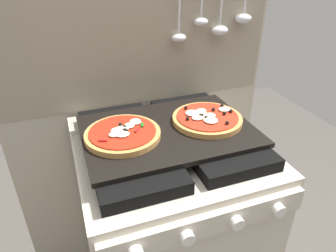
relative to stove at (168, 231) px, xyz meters
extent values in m
cube|color=#B2A893|center=(0.00, 0.34, 0.32)|extent=(1.10, 0.03, 1.55)
cube|color=gray|center=(0.00, 0.32, 0.70)|extent=(1.08, 0.00, 0.56)
ellipsoid|color=silver|center=(0.15, 0.29, 0.68)|extent=(0.06, 0.05, 0.03)
ellipsoid|color=silver|center=(0.24, 0.29, 0.73)|extent=(0.06, 0.05, 0.03)
ellipsoid|color=silver|center=(0.32, 0.29, 0.69)|extent=(0.07, 0.06, 0.04)
ellipsoid|color=silver|center=(0.42, 0.29, 0.73)|extent=(0.07, 0.06, 0.04)
cube|color=beige|center=(0.00, 0.00, -0.02)|extent=(0.60, 0.60, 0.86)
cube|color=black|center=(0.00, 0.00, 0.40)|extent=(0.59, 0.59, 0.01)
cube|color=black|center=(-0.14, 0.00, 0.43)|extent=(0.24, 0.51, 0.04)
cube|color=black|center=(0.14, 0.00, 0.43)|extent=(0.24, 0.51, 0.04)
cube|color=beige|center=(0.00, -0.31, 0.35)|extent=(0.58, 0.02, 0.07)
cylinder|color=silver|center=(-0.07, -0.33, 0.35)|extent=(0.04, 0.02, 0.04)
cylinder|color=silver|center=(0.07, -0.33, 0.35)|extent=(0.04, 0.02, 0.04)
cylinder|color=silver|center=(0.20, -0.33, 0.35)|extent=(0.04, 0.02, 0.04)
cube|color=black|center=(0.00, 0.00, 0.46)|extent=(0.54, 0.38, 0.02)
cylinder|color=#C18947|center=(-0.15, 0.00, 0.47)|extent=(0.23, 0.23, 0.02)
cylinder|color=#AD2614|center=(-0.15, 0.00, 0.49)|extent=(0.20, 0.20, 0.00)
ellipsoid|color=#F4EACC|center=(-0.10, 0.04, 0.49)|extent=(0.04, 0.04, 0.01)
ellipsoid|color=#F4EACC|center=(-0.16, 0.01, 0.49)|extent=(0.04, 0.04, 0.01)
ellipsoid|color=#F4EACC|center=(-0.15, -0.02, 0.49)|extent=(0.04, 0.04, 0.01)
ellipsoid|color=#F4EACC|center=(-0.16, -0.01, 0.49)|extent=(0.03, 0.03, 0.01)
ellipsoid|color=#F4EACC|center=(-0.15, 0.01, 0.49)|extent=(0.04, 0.04, 0.01)
ellipsoid|color=#F4EACC|center=(-0.12, 0.02, 0.49)|extent=(0.03, 0.03, 0.01)
ellipsoid|color=#F4EACC|center=(-0.18, -0.02, 0.49)|extent=(0.03, 0.03, 0.01)
cube|color=red|center=(-0.21, -0.04, 0.49)|extent=(0.03, 0.02, 0.00)
sphere|color=black|center=(-0.14, -0.01, 0.49)|extent=(0.01, 0.01, 0.01)
cube|color=#19721E|center=(-0.08, 0.01, 0.49)|extent=(0.01, 0.03, 0.00)
cube|color=red|center=(-0.11, -0.01, 0.49)|extent=(0.02, 0.02, 0.00)
sphere|color=black|center=(-0.14, 0.01, 0.49)|extent=(0.01, 0.01, 0.01)
sphere|color=black|center=(-0.14, -0.01, 0.49)|extent=(0.01, 0.01, 0.01)
sphere|color=black|center=(-0.15, 0.03, 0.49)|extent=(0.01, 0.01, 0.01)
cylinder|color=#C18947|center=(0.14, 0.00, 0.47)|extent=(0.23, 0.23, 0.02)
cylinder|color=#B72D19|center=(0.14, 0.00, 0.49)|extent=(0.20, 0.20, 0.00)
ellipsoid|color=beige|center=(0.21, 0.02, 0.49)|extent=(0.04, 0.04, 0.01)
ellipsoid|color=beige|center=(0.10, 0.03, 0.49)|extent=(0.05, 0.04, 0.01)
ellipsoid|color=beige|center=(0.09, 0.03, 0.49)|extent=(0.04, 0.04, 0.01)
ellipsoid|color=beige|center=(0.12, 0.03, 0.49)|extent=(0.04, 0.04, 0.01)
ellipsoid|color=beige|center=(0.13, 0.04, 0.49)|extent=(0.04, 0.03, 0.01)
ellipsoid|color=beige|center=(0.13, -0.04, 0.49)|extent=(0.05, 0.05, 0.01)
ellipsoid|color=beige|center=(0.14, -0.01, 0.49)|extent=(0.04, 0.04, 0.01)
ellipsoid|color=beige|center=(0.10, -0.01, 0.49)|extent=(0.04, 0.03, 0.01)
sphere|color=black|center=(0.17, 0.03, 0.49)|extent=(0.01, 0.01, 0.01)
sphere|color=black|center=(0.12, -0.02, 0.49)|extent=(0.01, 0.01, 0.01)
sphere|color=black|center=(0.19, -0.01, 0.49)|extent=(0.01, 0.01, 0.01)
sphere|color=black|center=(0.07, 0.00, 0.49)|extent=(0.01, 0.01, 0.01)
sphere|color=black|center=(0.22, 0.04, 0.49)|extent=(0.01, 0.01, 0.01)
sphere|color=black|center=(0.17, -0.07, 0.49)|extent=(0.01, 0.01, 0.01)
sphere|color=black|center=(0.12, 0.00, 0.49)|extent=(0.01, 0.01, 0.01)
sphere|color=black|center=(0.09, 0.07, 0.49)|extent=(0.01, 0.01, 0.01)
sphere|color=black|center=(0.22, -0.01, 0.49)|extent=(0.01, 0.01, 0.01)
sphere|color=black|center=(0.11, 0.01, 0.49)|extent=(0.01, 0.01, 0.01)
camera|label=1|loc=(-0.29, -0.80, 0.96)|focal=32.84mm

